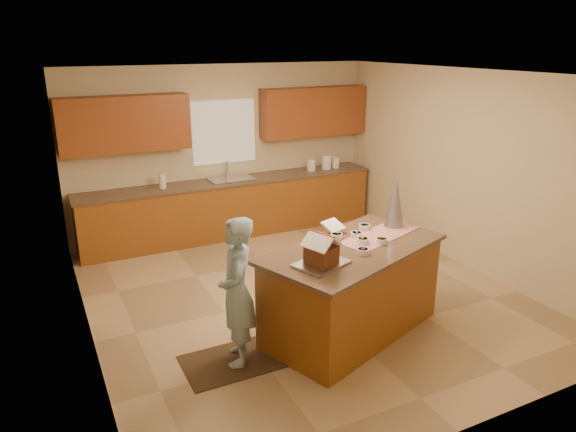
% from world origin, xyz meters
% --- Properties ---
extents(floor, '(5.50, 5.50, 0.00)m').
position_xyz_m(floor, '(0.00, 0.00, 0.00)').
color(floor, tan).
rests_on(floor, ground).
extents(ceiling, '(5.50, 5.50, 0.00)m').
position_xyz_m(ceiling, '(0.00, 0.00, 2.70)').
color(ceiling, silver).
rests_on(ceiling, floor).
extents(wall_back, '(5.50, 5.50, 0.00)m').
position_xyz_m(wall_back, '(0.00, 2.75, 1.35)').
color(wall_back, beige).
rests_on(wall_back, floor).
extents(wall_front, '(5.50, 5.50, 0.00)m').
position_xyz_m(wall_front, '(0.00, -2.75, 1.35)').
color(wall_front, beige).
rests_on(wall_front, floor).
extents(wall_left, '(5.50, 5.50, 0.00)m').
position_xyz_m(wall_left, '(-2.50, 0.00, 1.35)').
color(wall_left, beige).
rests_on(wall_left, floor).
extents(wall_right, '(5.50, 5.50, 0.00)m').
position_xyz_m(wall_right, '(2.50, 0.00, 1.35)').
color(wall_right, beige).
rests_on(wall_right, floor).
extents(stone_accent, '(0.00, 2.50, 2.50)m').
position_xyz_m(stone_accent, '(-2.48, -0.80, 1.25)').
color(stone_accent, gray).
rests_on(stone_accent, wall_left).
extents(window_curtain, '(1.05, 0.03, 1.00)m').
position_xyz_m(window_curtain, '(0.00, 2.72, 1.65)').
color(window_curtain, white).
rests_on(window_curtain, wall_back).
extents(back_counter_base, '(4.80, 0.60, 0.88)m').
position_xyz_m(back_counter_base, '(0.00, 2.45, 0.44)').
color(back_counter_base, brown).
rests_on(back_counter_base, floor).
extents(back_counter_top, '(4.85, 0.63, 0.04)m').
position_xyz_m(back_counter_top, '(0.00, 2.45, 0.90)').
color(back_counter_top, brown).
rests_on(back_counter_top, back_counter_base).
extents(upper_cabinet_left, '(1.85, 0.35, 0.80)m').
position_xyz_m(upper_cabinet_left, '(-1.55, 2.57, 1.90)').
color(upper_cabinet_left, brown).
rests_on(upper_cabinet_left, wall_back).
extents(upper_cabinet_right, '(1.85, 0.35, 0.80)m').
position_xyz_m(upper_cabinet_right, '(1.55, 2.57, 1.90)').
color(upper_cabinet_right, brown).
rests_on(upper_cabinet_right, wall_back).
extents(sink, '(0.70, 0.45, 0.12)m').
position_xyz_m(sink, '(0.00, 2.45, 0.89)').
color(sink, silver).
rests_on(sink, back_counter_top).
extents(faucet, '(0.03, 0.03, 0.28)m').
position_xyz_m(faucet, '(0.00, 2.63, 1.06)').
color(faucet, silver).
rests_on(faucet, back_counter_top).
extents(island_base, '(2.16, 1.58, 0.95)m').
position_xyz_m(island_base, '(0.07, -1.00, 0.47)').
color(island_base, brown).
rests_on(island_base, floor).
extents(island_top, '(2.27, 1.69, 0.04)m').
position_xyz_m(island_top, '(0.07, -1.00, 0.97)').
color(island_top, brown).
rests_on(island_top, island_base).
extents(table_runner, '(1.15, 0.74, 0.01)m').
position_xyz_m(table_runner, '(0.53, -0.84, 1.00)').
color(table_runner, '#9F0B0F').
rests_on(table_runner, island_top).
extents(baking_tray, '(0.59, 0.52, 0.03)m').
position_xyz_m(baking_tray, '(-0.47, -1.26, 1.01)').
color(baking_tray, silver).
rests_on(baking_tray, island_top).
extents(cookbook, '(0.29, 0.26, 0.10)m').
position_xyz_m(cookbook, '(0.08, -0.56, 1.09)').
color(cookbook, white).
rests_on(cookbook, island_top).
extents(tinsel_tree, '(0.30, 0.30, 0.59)m').
position_xyz_m(tinsel_tree, '(0.84, -0.66, 1.29)').
color(tinsel_tree, silver).
rests_on(tinsel_tree, island_top).
extents(rug, '(1.01, 0.66, 0.01)m').
position_xyz_m(rug, '(-1.29, -0.99, 0.01)').
color(rug, black).
rests_on(rug, floor).
extents(boy, '(0.52, 0.63, 1.49)m').
position_xyz_m(boy, '(-1.24, -0.99, 0.76)').
color(boy, '#8CB2C7').
rests_on(boy, rug).
extents(canister_a, '(0.15, 0.15, 0.20)m').
position_xyz_m(canister_a, '(1.46, 2.45, 1.02)').
color(canister_a, white).
rests_on(canister_a, back_counter_top).
extents(canister_b, '(0.17, 0.17, 0.24)m').
position_xyz_m(canister_b, '(1.76, 2.45, 1.04)').
color(canister_b, white).
rests_on(canister_b, back_counter_top).
extents(canister_c, '(0.13, 0.13, 0.18)m').
position_xyz_m(canister_c, '(1.95, 2.45, 1.01)').
color(canister_c, white).
rests_on(canister_c, back_counter_top).
extents(paper_towel, '(0.10, 0.10, 0.22)m').
position_xyz_m(paper_towel, '(-1.10, 2.45, 1.03)').
color(paper_towel, white).
rests_on(paper_towel, back_counter_top).
extents(gingerbread_house, '(0.38, 0.39, 0.30)m').
position_xyz_m(gingerbread_house, '(-0.47, -1.26, 1.13)').
color(gingerbread_house, '#593317').
rests_on(gingerbread_house, baking_tray).
extents(candy_bowls, '(0.88, 0.74, 0.06)m').
position_xyz_m(candy_bowls, '(0.12, -0.86, 1.02)').
color(candy_bowls, green).
rests_on(candy_bowls, island_top).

